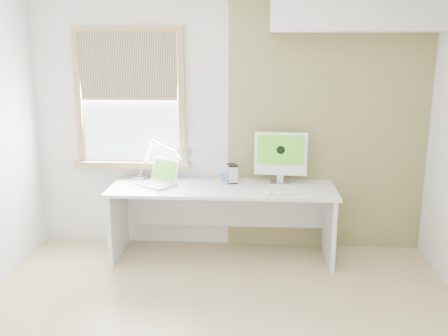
# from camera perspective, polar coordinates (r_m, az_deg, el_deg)

# --- Properties ---
(room) EXTENTS (4.04, 3.54, 2.64)m
(room) POSITION_cam_1_polar(r_m,az_deg,el_deg) (3.33, -1.15, 0.79)
(room) COLOR tan
(room) RESTS_ON ground
(accent_wall) EXTENTS (2.00, 0.02, 2.60)m
(accent_wall) POSITION_cam_1_polar(r_m,az_deg,el_deg) (5.09, 11.87, 4.94)
(accent_wall) COLOR olive
(accent_wall) RESTS_ON room
(soffit) EXTENTS (1.60, 0.40, 0.42)m
(soffit) POSITION_cam_1_polar(r_m,az_deg,el_deg) (4.91, 15.22, 17.35)
(soffit) COLOR white
(soffit) RESTS_ON room
(window) EXTENTS (1.20, 0.14, 1.42)m
(window) POSITION_cam_1_polar(r_m,az_deg,el_deg) (5.14, -10.82, 7.83)
(window) COLOR #AF884B
(window) RESTS_ON room
(desk) EXTENTS (2.20, 0.70, 0.73)m
(desk) POSITION_cam_1_polar(r_m,az_deg,el_deg) (4.93, -0.15, -4.19)
(desk) COLOR silver
(desk) RESTS_ON room
(desk_lamp) EXTENTS (0.71, 0.36, 0.41)m
(desk_lamp) POSITION_cam_1_polar(r_m,az_deg,el_deg) (5.00, -5.55, 0.91)
(desk_lamp) COLOR silver
(desk_lamp) RESTS_ON desk
(laptop) EXTENTS (0.46, 0.44, 0.25)m
(laptop) POSITION_cam_1_polar(r_m,az_deg,el_deg) (4.93, -7.41, -1.17)
(laptop) COLOR silver
(laptop) RESTS_ON desk
(phone_dock) EXTENTS (0.08, 0.08, 0.13)m
(phone_dock) POSITION_cam_1_polar(r_m,az_deg,el_deg) (4.90, -0.08, -1.46)
(phone_dock) COLOR silver
(phone_dock) RESTS_ON desk
(external_drive) EXTENTS (0.12, 0.16, 0.18)m
(external_drive) POSITION_cam_1_polar(r_m,az_deg,el_deg) (4.95, 0.97, -0.64)
(external_drive) COLOR silver
(external_drive) RESTS_ON desk
(imac) EXTENTS (0.53, 0.19, 0.51)m
(imac) POSITION_cam_1_polar(r_m,az_deg,el_deg) (4.93, 6.56, 1.53)
(imac) COLOR silver
(imac) RESTS_ON desk
(keyboard) EXTENTS (0.43, 0.16, 0.02)m
(keyboard) POSITION_cam_1_polar(r_m,az_deg,el_deg) (4.66, 8.86, -2.76)
(keyboard) COLOR white
(keyboard) RESTS_ON desk
(mouse) EXTENTS (0.09, 0.12, 0.03)m
(mouse) POSITION_cam_1_polar(r_m,az_deg,el_deg) (4.58, 5.12, -2.86)
(mouse) COLOR white
(mouse) RESTS_ON desk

